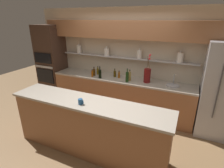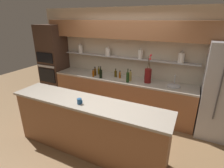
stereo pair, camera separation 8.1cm
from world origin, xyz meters
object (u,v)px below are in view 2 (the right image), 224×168
object	(u,v)px
bottle_sauce_7	(93,74)
coffee_mug	(79,101)
bottle_wine_3	(128,77)
bottle_sauce_6	(120,75)
bottle_oil_0	(99,71)
oven_tower	(54,63)
sink_fixture	(174,85)
bottle_spirit_2	(130,76)
flower_vase	(148,75)
bottle_wine_4	(101,74)
bottle_oil_1	(116,74)
bottle_spirit_5	(95,72)

from	to	relation	value
bottle_sauce_7	coffee_mug	world-z (taller)	same
bottle_wine_3	bottle_sauce_6	xyz separation A→B (m)	(-0.29, 0.20, -0.04)
bottle_oil_0	oven_tower	bearing A→B (deg)	-177.74
sink_fixture	bottle_sauce_6	world-z (taller)	sink_fixture
bottle_spirit_2	bottle_wine_3	distance (m)	0.13
bottle_sauce_7	coffee_mug	distance (m)	1.73
flower_vase	bottle_wine_4	distance (m)	1.17
bottle_wine_4	oven_tower	bearing A→B (deg)	174.06
bottle_oil_1	coffee_mug	xyz separation A→B (m)	(0.18, -1.80, 0.06)
bottle_spirit_5	bottle_sauce_6	xyz separation A→B (m)	(0.67, 0.09, -0.01)
bottle_oil_1	bottle_sauce_7	distance (m)	0.58
oven_tower	bottle_oil_0	xyz separation A→B (m)	(1.53, 0.06, -0.08)
bottle_wine_4	coffee_mug	bearing A→B (deg)	-72.92
coffee_mug	oven_tower	bearing A→B (deg)	141.50
bottle_oil_1	bottle_oil_0	bearing A→B (deg)	178.84
flower_vase	bottle_oil_0	xyz separation A→B (m)	(-1.35, 0.07, -0.10)
sink_fixture	bottle_wine_3	xyz separation A→B (m)	(-1.02, -0.19, 0.10)
bottle_spirit_2	bottle_wine_4	bearing A→B (deg)	-170.48
bottle_wine_3	oven_tower	bearing A→B (deg)	175.82
bottle_spirit_5	bottle_wine_3	bearing A→B (deg)	-6.50
oven_tower	bottle_spirit_5	distance (m)	1.49
bottle_wine_4	bottle_spirit_2	bearing A→B (deg)	9.52
bottle_wine_3	bottle_wine_4	bearing A→B (deg)	-180.00
bottle_sauce_7	sink_fixture	bearing A→B (deg)	5.63
bottle_wine_3	sink_fixture	bearing A→B (deg)	10.61
bottle_oil_1	bottle_wine_3	world-z (taller)	bottle_wine_3
sink_fixture	bottle_wine_4	distance (m)	1.76
bottle_sauce_6	coffee_mug	distance (m)	1.78
bottle_oil_0	bottle_oil_1	distance (m)	0.50
bottle_wine_4	bottle_oil_0	bearing A→B (deg)	129.01
bottle_wine_4	sink_fixture	bearing A→B (deg)	6.25
oven_tower	bottle_oil_0	bearing A→B (deg)	2.26
bottle_sauce_6	flower_vase	bearing A→B (deg)	-2.13
sink_fixture	bottle_wine_4	xyz separation A→B (m)	(-1.75, -0.19, 0.09)
bottle_spirit_2	coffee_mug	world-z (taller)	bottle_spirit_2
coffee_mug	bottle_spirit_5	bearing A→B (deg)	113.08
oven_tower	flower_vase	size ratio (longest dim) A/B	3.25
bottle_wine_4	bottle_spirit_5	xyz separation A→B (m)	(-0.23, 0.11, -0.02)
bottle_spirit_2	bottle_wine_4	xyz separation A→B (m)	(-0.74, -0.12, -0.00)
bottle_oil_1	bottle_sauce_7	world-z (taller)	bottle_oil_1
flower_vase	bottle_sauce_7	distance (m)	1.40
bottle_wine_3	bottle_spirit_5	bearing A→B (deg)	173.50
bottle_oil_1	bottle_sauce_6	distance (m)	0.13
bottle_spirit_2	bottle_sauce_6	bearing A→B (deg)	166.11
sink_fixture	bottle_oil_0	world-z (taller)	sink_fixture
bottle_spirit_5	coffee_mug	xyz separation A→B (m)	(0.72, -1.68, 0.05)
bottle_wine_4	bottle_oil_1	bearing A→B (deg)	36.70
sink_fixture	bottle_sauce_6	xyz separation A→B (m)	(-1.31, 0.01, 0.05)
bottle_spirit_5	bottle_sauce_7	bearing A→B (deg)	-85.30
bottle_spirit_2	bottle_sauce_6	distance (m)	0.32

